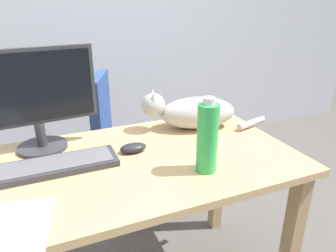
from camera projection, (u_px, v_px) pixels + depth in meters
back_wall at (66, 0)px, 2.32m from camera, size 6.00×0.04×2.60m
desk at (132, 185)px, 1.26m from camera, size 1.32×0.71×0.73m
office_chair at (126, 154)px, 2.02m from camera, size 0.51×0.49×0.90m
monitor at (34, 97)px, 1.23m from camera, size 0.48×0.20×0.42m
keyboard at (57, 165)px, 1.15m from camera, size 0.44×0.15×0.03m
cat at (193, 112)px, 1.49m from camera, size 0.60×0.27×0.20m
computer_mouse at (133, 148)px, 1.28m from camera, size 0.11×0.06×0.04m
paper_sheet at (9, 234)px, 0.84m from camera, size 0.26×0.33×0.00m
water_bottle at (207, 137)px, 1.10m from camera, size 0.08×0.08×0.28m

